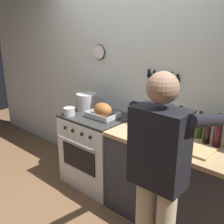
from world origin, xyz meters
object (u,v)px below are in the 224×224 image
object	(u,v)px
bottle_soy_sauce	(207,134)
bottle_olive_oil	(199,127)
saucepan	(69,112)
cutting_board	(191,149)
roasting_pan	(103,111)
stock_pot	(86,102)
person_cook	(159,171)
stove	(97,150)
bottle_wine_red	(218,133)
bottle_cooking_oil	(180,122)

from	to	relation	value
bottle_soy_sauce	bottle_olive_oil	bearing A→B (deg)	147.02
saucepan	cutting_board	size ratio (longest dim) A/B	0.37
roasting_pan	stock_pot	xyz separation A→B (m)	(-0.35, 0.08, 0.03)
person_cook	stock_pot	distance (m)	1.69
stove	bottle_wine_red	size ratio (longest dim) A/B	2.94
bottle_cooking_oil	bottle_soy_sauce	distance (m)	0.30
roasting_pan	bottle_cooking_oil	world-z (taller)	bottle_cooking_oil
bottle_wine_red	saucepan	bearing A→B (deg)	-168.67
bottle_cooking_oil	bottle_wine_red	size ratio (longest dim) A/B	0.93
stock_pot	bottle_wine_red	world-z (taller)	bottle_wine_red
bottle_wine_red	bottle_cooking_oil	bearing A→B (deg)	172.54
person_cook	stove	bearing A→B (deg)	60.56
bottle_soy_sauce	cutting_board	bearing A→B (deg)	-99.43
stock_pot	cutting_board	world-z (taller)	stock_pot
bottle_olive_oil	roasting_pan	bearing A→B (deg)	-170.15
person_cook	bottle_soy_sauce	bearing A→B (deg)	-2.51
bottle_olive_oil	stove	bearing A→B (deg)	-171.43
stove	bottle_soy_sauce	xyz separation A→B (m)	(1.29, 0.11, 0.54)
roasting_pan	bottle_soy_sauce	world-z (taller)	bottle_soy_sauce
stove	stock_pot	bearing A→B (deg)	164.81
cutting_board	bottle_wine_red	size ratio (longest dim) A/B	1.17
saucepan	stove	bearing A→B (deg)	41.88
cutting_board	bottle_olive_oil	distance (m)	0.31
person_cook	bottle_soy_sauce	xyz separation A→B (m)	(0.01, 0.78, 0.03)
stock_pot	bottle_soy_sauce	xyz separation A→B (m)	(1.53, 0.05, -0.02)
stove	stock_pot	world-z (taller)	stock_pot
saucepan	cutting_board	distance (m)	1.49
bottle_cooking_oil	bottle_olive_oil	bearing A→B (deg)	5.46
roasting_pan	saucepan	size ratio (longest dim) A/B	2.64
stock_pot	saucepan	xyz separation A→B (m)	(0.00, -0.28, -0.06)
saucepan	cutting_board	world-z (taller)	saucepan
bottle_olive_oil	person_cook	bearing A→B (deg)	-83.82
roasting_pan	stock_pot	bearing A→B (deg)	167.96
stove	bottle_olive_oil	size ratio (longest dim) A/B	3.43
bottle_soy_sauce	bottle_olive_oil	world-z (taller)	bottle_olive_oil
stock_pot	cutting_board	distance (m)	1.51
person_cook	stock_pot	world-z (taller)	person_cook
stock_pot	bottle_cooking_oil	world-z (taller)	bottle_cooking_oil
cutting_board	bottle_soy_sauce	xyz separation A→B (m)	(0.04, 0.22, 0.08)
person_cook	saucepan	world-z (taller)	person_cook
bottle_soy_sauce	bottle_olive_oil	distance (m)	0.12
stock_pot	bottle_cooking_oil	xyz separation A→B (m)	(1.23, 0.09, 0.02)
bottle_cooking_oil	bottle_soy_sauce	world-z (taller)	bottle_cooking_oil
roasting_pan	bottle_wine_red	world-z (taller)	bottle_wine_red
stove	bottle_wine_red	world-z (taller)	bottle_wine_red
person_cook	bottle_cooking_oil	bearing A→B (deg)	17.33
cutting_board	bottle_cooking_oil	xyz separation A→B (m)	(-0.26, 0.27, 0.11)
person_cook	saucepan	bearing A→B (deg)	71.65
cutting_board	bottle_olive_oil	world-z (taller)	bottle_olive_oil
person_cook	cutting_board	size ratio (longest dim) A/B	4.61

